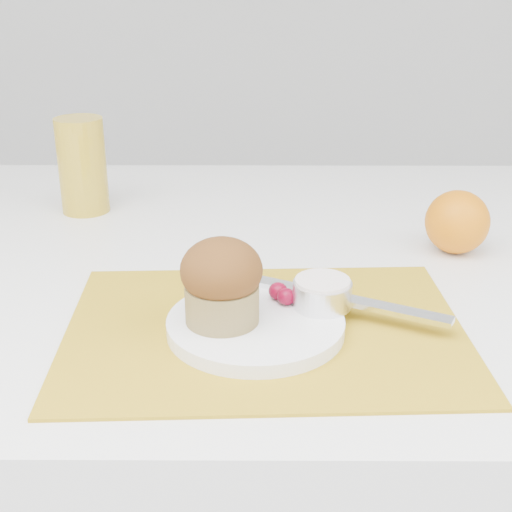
{
  "coord_description": "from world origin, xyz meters",
  "views": [
    {
      "loc": [
        -0.02,
        -0.78,
        1.1
      ],
      "look_at": [
        -0.02,
        -0.08,
        0.8
      ],
      "focal_mm": 50.0,
      "sensor_mm": 36.0,
      "label": 1
    }
  ],
  "objects_px": {
    "table": "(273,489)",
    "juice_glass": "(82,166)",
    "plate": "(256,325)",
    "orange": "(457,222)",
    "muffin": "(222,281)"
  },
  "relations": [
    {
      "from": "table",
      "to": "juice_glass",
      "type": "xyz_separation_m",
      "value": [
        -0.27,
        0.16,
        0.44
      ]
    },
    {
      "from": "plate",
      "to": "juice_glass",
      "type": "bearing_deg",
      "value": 124.21
    },
    {
      "from": "orange",
      "to": "juice_glass",
      "type": "relative_size",
      "value": 0.58
    },
    {
      "from": "table",
      "to": "muffin",
      "type": "relative_size",
      "value": 13.11
    },
    {
      "from": "muffin",
      "to": "table",
      "type": "bearing_deg",
      "value": 75.03
    },
    {
      "from": "juice_glass",
      "to": "orange",
      "type": "bearing_deg",
      "value": -17.0
    },
    {
      "from": "muffin",
      "to": "plate",
      "type": "bearing_deg",
      "value": 6.85
    },
    {
      "from": "plate",
      "to": "juice_glass",
      "type": "relative_size",
      "value": 1.28
    },
    {
      "from": "table",
      "to": "juice_glass",
      "type": "height_order",
      "value": "juice_glass"
    },
    {
      "from": "orange",
      "to": "juice_glass",
      "type": "bearing_deg",
      "value": 163.0
    },
    {
      "from": "plate",
      "to": "orange",
      "type": "height_order",
      "value": "orange"
    },
    {
      "from": "plate",
      "to": "muffin",
      "type": "xyz_separation_m",
      "value": [
        -0.03,
        -0.0,
        0.05
      ]
    },
    {
      "from": "plate",
      "to": "muffin",
      "type": "bearing_deg",
      "value": -173.15
    },
    {
      "from": "table",
      "to": "muffin",
      "type": "distance_m",
      "value": 0.49
    },
    {
      "from": "juice_glass",
      "to": "muffin",
      "type": "relative_size",
      "value": 1.49
    }
  ]
}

